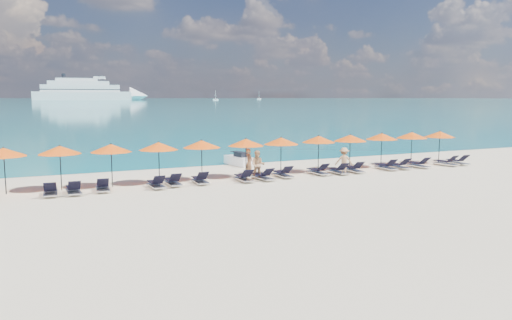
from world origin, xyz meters
name	(u,v)px	position (x,y,z in m)	size (l,w,h in m)	color
ground	(281,191)	(0.00, 0.00, 0.00)	(1400.00, 1400.00, 0.00)	beige
sea	(36,100)	(0.00, 660.00, 0.01)	(1600.00, 1300.00, 0.01)	#1FA9B2
cruise_ship	(93,92)	(56.07, 555.92, 8.85)	(122.52, 22.07, 34.00)	white
sailboat_near	(216,99)	(172.79, 483.15, 1.07)	(5.66, 1.89, 10.38)	white
sailboat_far	(259,99)	(267.53, 576.42, 1.10)	(5.82, 1.94, 10.67)	white
jetski	(239,160)	(1.69, 9.40, 0.37)	(1.31, 2.63, 0.90)	white
beachgoer_a	(249,162)	(0.38, 4.80, 0.82)	(0.60, 0.39, 1.65)	tan
beachgoer_b	(258,165)	(0.45, 3.72, 0.81)	(0.79, 0.45, 1.62)	tan
beachgoer_c	(344,161)	(5.96, 3.34, 0.80)	(1.03, 0.48, 1.60)	tan
umbrella_1	(4,152)	(-12.28, 4.83, 2.02)	(2.10, 2.10, 2.28)	black
umbrella_2	(60,150)	(-9.81, 4.77, 2.02)	(2.10, 2.10, 2.28)	black
umbrella_3	(111,148)	(-7.38, 4.61, 2.02)	(2.10, 2.10, 2.28)	black
umbrella_4	(159,146)	(-4.93, 4.62, 2.02)	(2.10, 2.10, 2.28)	black
umbrella_5	(202,144)	(-2.51, 4.74, 2.02)	(2.10, 2.10, 2.28)	black
umbrella_6	(246,142)	(0.11, 4.63, 2.02)	(2.10, 2.10, 2.28)	black
umbrella_7	(281,141)	(2.35, 4.59, 2.02)	(2.10, 2.10, 2.28)	black
umbrella_8	(319,139)	(5.03, 4.73, 2.02)	(2.10, 2.10, 2.28)	black
umbrella_9	(350,138)	(7.29, 4.62, 2.02)	(2.10, 2.10, 2.28)	black
umbrella_10	(382,136)	(9.92, 4.81, 2.02)	(2.10, 2.10, 2.28)	black
umbrella_11	(412,135)	(12.41, 4.76, 2.02)	(2.10, 2.10, 2.28)	black
umbrella_12	(440,134)	(14.76, 4.62, 2.02)	(2.10, 2.10, 2.28)	black
lounger_3	(50,191)	(-10.37, 3.49, 0.24)	(0.72, 1.73, 0.66)	silver
lounger_4	(74,190)	(-9.35, 3.42, 0.24)	(0.63, 1.70, 0.66)	silver
lounger_5	(103,187)	(-7.99, 3.61, 0.24)	(0.79, 1.75, 0.66)	silver
lounger_6	(156,184)	(-5.42, 3.34, 0.24)	(0.66, 1.71, 0.66)	silver
lounger_7	(173,181)	(-4.46, 3.67, 0.24)	(0.63, 1.70, 0.66)	silver
lounger_8	(200,180)	(-2.99, 3.62, 0.24)	(0.70, 1.73, 0.66)	silver
lounger_9	(244,177)	(-0.59, 3.30, 0.24)	(0.67, 1.72, 0.66)	silver
lounger_10	(263,176)	(0.56, 3.29, 0.24)	(0.79, 1.75, 0.66)	silver
lounger_11	(283,174)	(1.98, 3.62, 0.24)	(0.63, 1.70, 0.66)	silver
lounger_12	(318,171)	(4.34, 3.63, 0.24)	(0.74, 1.74, 0.66)	silver
lounger_13	(338,170)	(5.56, 3.37, 0.24)	(0.65, 1.71, 0.66)	silver
lounger_14	(354,169)	(6.80, 3.48, 0.24)	(0.74, 1.74, 0.66)	silver
lounger_15	(386,166)	(9.32, 3.54, 0.24)	(0.69, 1.72, 0.66)	silver
lounger_16	(399,165)	(10.35, 3.52, 0.24)	(0.70, 1.73, 0.66)	silver
lounger_17	(419,164)	(11.85, 3.42, 0.24)	(0.68, 1.72, 0.66)	silver
lounger_18	(446,162)	(14.20, 3.39, 0.24)	(0.78, 1.75, 0.66)	silver
lounger_19	(458,161)	(15.29, 3.42, 0.24)	(0.65, 1.71, 0.66)	silver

